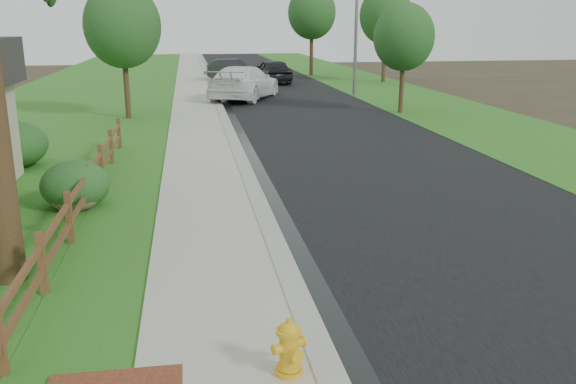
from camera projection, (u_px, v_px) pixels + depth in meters
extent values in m
plane|color=#332D1C|center=(294.00, 370.00, 7.78)|extent=(120.00, 120.00, 0.00)
cube|color=black|center=(273.00, 87.00, 41.75)|extent=(8.00, 90.00, 0.02)
cube|color=gray|center=(211.00, 87.00, 41.09)|extent=(0.40, 90.00, 0.12)
cube|color=black|center=(216.00, 87.00, 41.15)|extent=(0.50, 90.00, 0.00)
cube|color=#ADAA97|center=(192.00, 87.00, 40.89)|extent=(2.20, 90.00, 0.10)
cube|color=#295D1A|center=(163.00, 88.00, 40.60)|extent=(1.60, 90.00, 0.06)
cube|color=#295D1A|center=(82.00, 90.00, 39.79)|extent=(9.00, 90.00, 0.04)
cube|color=#295D1A|center=(370.00, 85.00, 42.83)|extent=(6.00, 90.00, 0.04)
cube|color=#52321B|center=(42.00, 265.00, 9.73)|extent=(0.12, 0.12, 1.10)
cube|color=#52321B|center=(69.00, 218.00, 12.01)|extent=(0.12, 0.12, 1.10)
cube|color=#52321B|center=(88.00, 187.00, 14.29)|extent=(0.12, 0.12, 1.10)
cube|color=#52321B|center=(101.00, 164.00, 16.57)|extent=(0.12, 0.12, 1.10)
cube|color=#52321B|center=(111.00, 147.00, 18.85)|extent=(0.12, 0.12, 1.10)
cube|color=#52321B|center=(119.00, 134.00, 21.14)|extent=(0.12, 0.12, 1.10)
cube|color=#52321B|center=(24.00, 303.00, 8.62)|extent=(0.08, 2.35, 0.10)
cube|color=#52321B|center=(21.00, 277.00, 8.51)|extent=(0.08, 2.35, 0.10)
cube|color=#52321B|center=(58.00, 244.00, 10.90)|extent=(0.08, 2.35, 0.10)
cube|color=#52321B|center=(56.00, 223.00, 10.79)|extent=(0.08, 2.35, 0.10)
cube|color=#52321B|center=(80.00, 206.00, 13.18)|extent=(0.08, 2.35, 0.10)
cube|color=#52321B|center=(78.00, 188.00, 13.07)|extent=(0.08, 2.35, 0.10)
cube|color=#52321B|center=(95.00, 179.00, 15.46)|extent=(0.08, 2.35, 0.10)
cube|color=#52321B|center=(94.00, 163.00, 15.35)|extent=(0.08, 2.35, 0.10)
cube|color=#52321B|center=(107.00, 159.00, 17.74)|extent=(0.08, 2.35, 0.10)
cube|color=#52321B|center=(106.00, 145.00, 17.63)|extent=(0.08, 2.35, 0.10)
cube|color=#52321B|center=(116.00, 143.00, 20.02)|extent=(0.08, 2.35, 0.10)
cube|color=#52321B|center=(115.00, 131.00, 19.91)|extent=(0.08, 2.35, 0.10)
cylinder|color=yellow|center=(289.00, 371.00, 7.52)|extent=(0.35, 0.35, 0.06)
cylinder|color=yellow|center=(289.00, 351.00, 7.45)|extent=(0.24, 0.24, 0.53)
cylinder|color=yellow|center=(289.00, 366.00, 7.50)|extent=(0.29, 0.29, 0.05)
cylinder|color=yellow|center=(289.00, 331.00, 7.38)|extent=(0.32, 0.32, 0.05)
ellipsoid|color=yellow|center=(289.00, 330.00, 7.37)|extent=(0.26, 0.26, 0.19)
cylinder|color=yellow|center=(289.00, 321.00, 7.34)|extent=(0.06, 0.06, 0.07)
cylinder|color=yellow|center=(295.00, 354.00, 7.31)|extent=(0.19, 0.17, 0.15)
cylinder|color=yellow|center=(276.00, 349.00, 7.34)|extent=(0.17, 0.16, 0.12)
cylinder|color=yellow|center=(301.00, 342.00, 7.51)|extent=(0.17, 0.16, 0.12)
imported|color=white|center=(244.00, 83.00, 34.57)|extent=(5.06, 7.02, 1.89)
imported|color=black|center=(272.00, 71.00, 43.97)|extent=(2.57, 5.24, 1.72)
imported|color=black|center=(231.00, 71.00, 44.41)|extent=(3.43, 5.24, 1.63)
cylinder|color=slate|center=(356.00, 12.00, 35.33)|extent=(0.19, 0.19, 9.69)
ellipsoid|color=brown|center=(74.00, 195.00, 14.18)|extent=(1.21, 0.92, 0.80)
ellipsoid|color=#16401D|center=(75.00, 185.00, 14.38)|extent=(1.75, 1.75, 1.16)
ellipsoid|color=#16401D|center=(12.00, 145.00, 18.36)|extent=(2.75, 2.75, 1.44)
cylinder|color=#351F15|center=(126.00, 79.00, 27.45)|extent=(0.25, 0.25, 3.61)
ellipsoid|color=#16401D|center=(122.00, 26.00, 26.82)|extent=(3.38, 3.38, 3.72)
cylinder|color=#351F15|center=(402.00, 80.00, 29.23)|extent=(0.22, 0.22, 3.16)
ellipsoid|color=#16401D|center=(404.00, 37.00, 28.68)|extent=(2.89, 2.89, 3.18)
cylinder|color=#351F15|center=(384.00, 54.00, 44.07)|extent=(0.28, 0.28, 4.14)
ellipsoid|color=#16401D|center=(386.00, 15.00, 43.35)|extent=(3.75, 3.75, 4.12)
cylinder|color=#351F15|center=(311.00, 48.00, 49.92)|extent=(0.30, 0.30, 4.39)
ellipsoid|color=#16401D|center=(312.00, 12.00, 49.16)|extent=(3.88, 3.88, 4.27)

